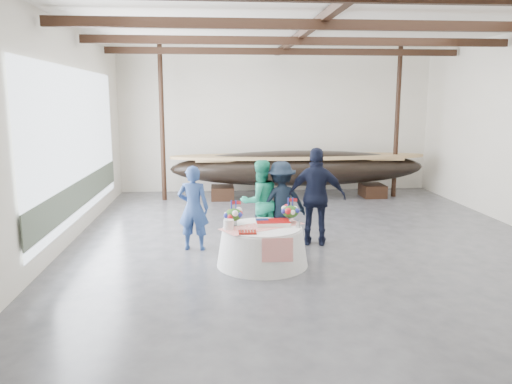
{
  "coord_description": "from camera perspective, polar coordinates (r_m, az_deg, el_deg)",
  "views": [
    {
      "loc": [
        -1.97,
        -10.14,
        2.92
      ],
      "look_at": [
        -1.15,
        -0.15,
        1.08
      ],
      "focal_mm": 35.0,
      "sensor_mm": 36.0,
      "label": 1
    }
  ],
  "objects": [
    {
      "name": "banquet_table",
      "position": [
        9.0,
        0.73,
        -6.15
      ],
      "size": [
        1.64,
        1.64,
        0.71
      ],
      "color": "silver",
      "rests_on": "ground"
    },
    {
      "name": "ceiling",
      "position": [
        10.45,
        6.61,
        19.06
      ],
      "size": [
        10.0,
        12.0,
        0.01
      ],
      "primitive_type": "cube",
      "color": "white",
      "rests_on": "wall_back"
    },
    {
      "name": "longboat_display",
      "position": [
        15.09,
        4.91,
        2.77
      ],
      "size": [
        7.68,
        1.54,
        1.44
      ],
      "color": "black",
      "rests_on": "ground"
    },
    {
      "name": "guest_woman_blue",
      "position": [
        9.86,
        -7.18,
        -1.84
      ],
      "size": [
        0.67,
        0.49,
        1.68
      ],
      "primitive_type": "imported",
      "rotation": [
        0.0,
        0.0,
        2.99
      ],
      "color": "navy",
      "rests_on": "ground"
    },
    {
      "name": "guest_woman_teal",
      "position": [
        10.28,
        0.46,
        -1.11
      ],
      "size": [
        1.0,
        0.89,
        1.73
      ],
      "primitive_type": "imported",
      "rotation": [
        0.0,
        0.0,
        3.46
      ],
      "color": "#1D9974",
      "rests_on": "ground"
    },
    {
      "name": "wall_back",
      "position": [
        16.27,
        2.31,
        8.06
      ],
      "size": [
        10.0,
        0.02,
        4.5
      ],
      "primitive_type": "cube",
      "color": "silver",
      "rests_on": "ground"
    },
    {
      "name": "guest_man_right",
      "position": [
        10.17,
        6.94,
        -0.55
      ],
      "size": [
        1.25,
        0.75,
        2.0
      ],
      "primitive_type": "imported",
      "rotation": [
        0.0,
        0.0,
        2.9
      ],
      "color": "black",
      "rests_on": "ground"
    },
    {
      "name": "wall_left",
      "position": [
        10.6,
        -21.4,
        6.09
      ],
      "size": [
        0.02,
        12.0,
        4.5
      ],
      "primitive_type": "cube",
      "color": "silver",
      "rests_on": "ground"
    },
    {
      "name": "tabletop_items",
      "position": [
        9.01,
        0.52,
        -2.83
      ],
      "size": [
        1.59,
        1.22,
        0.4
      ],
      "color": "red",
      "rests_on": "banquet_table"
    },
    {
      "name": "guest_man_left",
      "position": [
        10.3,
        2.86,
        -1.19
      ],
      "size": [
        1.2,
        0.83,
        1.7
      ],
      "primitive_type": "imported",
      "rotation": [
        0.0,
        0.0,
        3.34
      ],
      "color": "black",
      "rests_on": "ground"
    },
    {
      "name": "wall_front",
      "position": [
        4.63,
        20.54,
        1.41
      ],
      "size": [
        10.0,
        0.02,
        4.5
      ],
      "primitive_type": "cube",
      "color": "silver",
      "rests_on": "ground"
    },
    {
      "name": "open_bay",
      "position": [
        11.58,
        -19.62,
        4.4
      ],
      "size": [
        0.03,
        7.0,
        3.2
      ],
      "color": "silver",
      "rests_on": "ground"
    },
    {
      "name": "floor",
      "position": [
        10.73,
        6.11,
        -5.43
      ],
      "size": [
        10.0,
        12.0,
        0.01
      ],
      "primitive_type": "cube",
      "color": "#3D3D42",
      "rests_on": "ground"
    },
    {
      "name": "pavilion_structure",
      "position": [
        11.16,
        5.73,
        15.94
      ],
      "size": [
        9.8,
        11.76,
        4.5
      ],
      "color": "black",
      "rests_on": "ground"
    }
  ]
}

